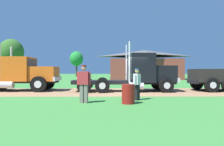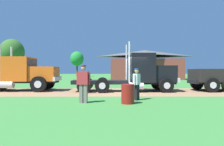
% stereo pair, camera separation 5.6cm
% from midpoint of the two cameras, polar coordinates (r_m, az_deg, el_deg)
% --- Properties ---
extents(ground_plane, '(200.00, 200.00, 0.00)m').
position_cam_midpoint_polar(ground_plane, '(15.36, 4.69, -5.16)').
color(ground_plane, '#3C8137').
extents(dirt_track, '(120.00, 5.98, 0.01)m').
position_cam_midpoint_polar(dirt_track, '(15.36, 4.69, -5.14)').
color(dirt_track, '#9D734F').
rests_on(dirt_track, ground_plane).
extents(truck_foreground_white, '(7.82, 2.96, 3.63)m').
position_cam_midpoint_polar(truck_foreground_white, '(15.74, 7.88, -0.21)').
color(truck_foreground_white, black).
rests_on(truck_foreground_white, ground_plane).
extents(truck_near_right, '(7.11, 2.73, 3.51)m').
position_cam_midpoint_polar(truck_near_right, '(17.37, -23.40, -0.33)').
color(truck_near_right, black).
rests_on(truck_near_right, ground_plane).
extents(visitor_standing_near, '(0.66, 0.32, 1.80)m').
position_cam_midpoint_polar(visitor_standing_near, '(9.93, -7.74, -2.48)').
color(visitor_standing_near, '#B22D33').
rests_on(visitor_standing_near, ground_plane).
extents(visitor_walking_mid, '(0.43, 0.52, 1.66)m').
position_cam_midpoint_polar(visitor_walking_mid, '(10.91, 6.96, -2.75)').
color(visitor_walking_mid, silver).
rests_on(visitor_walking_mid, ground_plane).
extents(steel_barrel, '(0.60, 0.60, 0.91)m').
position_cam_midpoint_polar(steel_barrel, '(9.69, 4.52, -5.79)').
color(steel_barrel, maroon).
rests_on(steel_barrel, ground_plane).
extents(shed_building, '(13.64, 8.78, 5.49)m').
position_cam_midpoint_polar(shed_building, '(39.57, 9.13, 2.14)').
color(shed_building, brown).
rests_on(shed_building, ground_plane).
extents(tree_left, '(5.35, 5.35, 8.79)m').
position_cam_midpoint_polar(tree_left, '(52.03, -25.83, 5.21)').
color(tree_left, '#513823').
rests_on(tree_left, ground_plane).
extents(tree_mid, '(3.72, 3.72, 7.08)m').
position_cam_midpoint_polar(tree_mid, '(58.98, -9.60, 3.88)').
color(tree_mid, '#513823').
rests_on(tree_mid, ground_plane).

